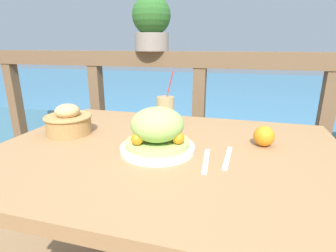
% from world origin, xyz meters
% --- Properties ---
extents(patio_table, '(1.20, 0.89, 0.76)m').
position_xyz_m(patio_table, '(0.00, 0.00, 0.67)').
color(patio_table, '#997047').
rests_on(patio_table, ground_plane).
extents(railing_fence, '(2.80, 0.08, 1.07)m').
position_xyz_m(railing_fence, '(-0.00, 0.71, 0.74)').
color(railing_fence, brown).
rests_on(railing_fence, ground_plane).
extents(sea_backdrop, '(12.00, 4.00, 0.51)m').
position_xyz_m(sea_backdrop, '(0.00, 3.21, 0.26)').
color(sea_backdrop, teal).
rests_on(sea_backdrop, ground_plane).
extents(salad_plate, '(0.25, 0.25, 0.15)m').
position_xyz_m(salad_plate, '(-0.02, -0.03, 0.83)').
color(salad_plate, white).
rests_on(salad_plate, patio_table).
extents(drink_glass, '(0.08, 0.08, 0.24)m').
position_xyz_m(drink_glass, '(-0.07, 0.25, 0.83)').
color(drink_glass, tan).
rests_on(drink_glass, patio_table).
extents(bread_basket, '(0.19, 0.19, 0.12)m').
position_xyz_m(bread_basket, '(-0.42, 0.05, 0.81)').
color(bread_basket, '#AD7F47').
rests_on(bread_basket, patio_table).
extents(potted_plant, '(0.22, 0.22, 0.31)m').
position_xyz_m(potted_plant, '(-0.29, 0.71, 1.23)').
color(potted_plant, gray).
rests_on(potted_plant, railing_fence).
extents(fork, '(0.03, 0.18, 0.00)m').
position_xyz_m(fork, '(0.15, -0.07, 0.77)').
color(fork, silver).
rests_on(fork, patio_table).
extents(knife, '(0.02, 0.18, 0.00)m').
position_xyz_m(knife, '(0.21, -0.03, 0.77)').
color(knife, silver).
rests_on(knife, patio_table).
extents(orange_near_basket, '(0.07, 0.07, 0.07)m').
position_xyz_m(orange_near_basket, '(0.33, 0.12, 0.80)').
color(orange_near_basket, orange).
rests_on(orange_near_basket, patio_table).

